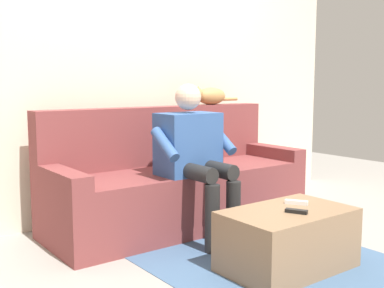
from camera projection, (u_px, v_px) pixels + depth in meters
ground_plane at (239, 249)px, 3.21m from camera, size 8.00×8.00×0.00m
back_wall at (140, 58)px, 4.04m from camera, size 4.47×0.06×2.64m
couch at (176, 184)px, 3.75m from camera, size 2.07×0.74×0.92m
coffee_table at (287, 240)px, 2.85m from camera, size 0.78×0.49×0.36m
person_solo_seated at (194, 151)px, 3.38m from camera, size 0.58×0.58×1.10m
cat_on_backrest at (208, 96)px, 4.15m from camera, size 0.53×0.15×0.16m
remote_black at (296, 211)px, 2.76m from camera, size 0.09×0.13×0.02m
remote_white at (296, 202)px, 2.96m from camera, size 0.10×0.14×0.03m
floor_rug at (269, 261)px, 2.99m from camera, size 1.39×1.69×0.01m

